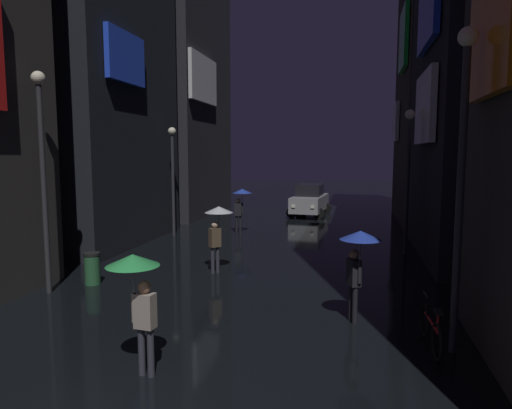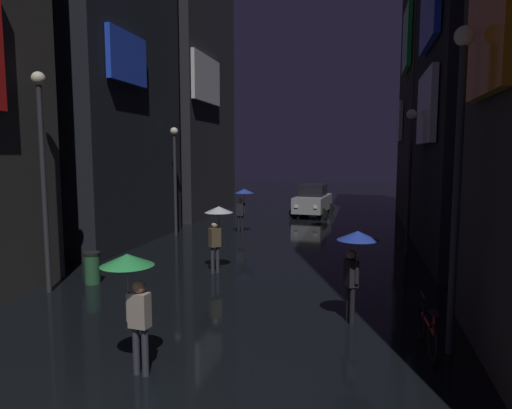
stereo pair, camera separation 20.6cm
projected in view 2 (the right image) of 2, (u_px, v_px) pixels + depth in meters
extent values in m
cube|color=#264CF9|center=(127.00, 58.00, 17.00)|extent=(0.20, 2.70, 1.86)
cube|color=#232328|center=(183.00, 23.00, 27.57)|extent=(4.00, 8.46, 23.23)
cube|color=white|center=(206.00, 79.00, 25.58)|extent=(0.20, 4.26, 2.57)
cube|color=orange|center=(490.00, 21.00, 7.75)|extent=(0.20, 2.53, 2.50)
cube|color=black|center=(488.00, 38.00, 16.02)|extent=(4.00, 8.68, 15.66)
cube|color=white|center=(426.00, 108.00, 15.32)|extent=(0.20, 3.49, 2.36)
cube|color=#264CF9|center=(430.00, 14.00, 15.11)|extent=(0.20, 3.64, 2.08)
cube|color=#2D2826|center=(446.00, 50.00, 24.37)|extent=(4.00, 8.27, 18.54)
cube|color=white|center=(399.00, 122.00, 26.70)|extent=(0.20, 2.46, 2.25)
cube|color=#26E54C|center=(407.00, 39.00, 23.14)|extent=(0.20, 2.95, 3.06)
cylinder|color=#2D2D38|center=(213.00, 260.00, 14.40)|extent=(0.12, 0.12, 0.85)
cylinder|color=#2D2D38|center=(218.00, 259.00, 14.50)|extent=(0.12, 0.12, 0.85)
cube|color=brown|center=(215.00, 237.00, 14.37)|extent=(0.39, 0.40, 0.60)
sphere|color=beige|center=(215.00, 225.00, 14.32)|extent=(0.22, 0.22, 0.22)
cylinder|color=brown|center=(219.00, 235.00, 14.51)|extent=(0.09, 0.09, 0.50)
cylinder|color=slate|center=(219.00, 225.00, 14.47)|extent=(0.02, 0.02, 0.77)
cone|color=silver|center=(219.00, 209.00, 14.41)|extent=(0.90, 0.90, 0.20)
cylinder|color=black|center=(239.00, 224.00, 21.59)|extent=(0.12, 0.12, 0.85)
cylinder|color=black|center=(242.00, 225.00, 21.55)|extent=(0.12, 0.12, 0.85)
cube|color=black|center=(240.00, 209.00, 21.49)|extent=(0.34, 0.23, 0.60)
sphere|color=beige|center=(240.00, 201.00, 21.44)|extent=(0.22, 0.22, 0.22)
cylinder|color=black|center=(244.00, 208.00, 21.49)|extent=(0.09, 0.09, 0.50)
cylinder|color=slate|center=(244.00, 201.00, 21.45)|extent=(0.02, 0.02, 0.77)
cone|color=#263FB2|center=(244.00, 191.00, 21.40)|extent=(0.90, 0.90, 0.20)
cylinder|color=#2D2D38|center=(145.00, 352.00, 7.77)|extent=(0.12, 0.12, 0.85)
cylinder|color=#2D2D38|center=(136.00, 350.00, 7.83)|extent=(0.12, 0.12, 0.85)
cube|color=gray|center=(139.00, 310.00, 7.72)|extent=(0.36, 0.26, 0.60)
sphere|color=#9E7051|center=(139.00, 287.00, 7.67)|extent=(0.22, 0.22, 0.22)
cylinder|color=gray|center=(129.00, 307.00, 7.73)|extent=(0.09, 0.09, 0.50)
cylinder|color=slate|center=(128.00, 288.00, 7.69)|extent=(0.02, 0.02, 0.77)
cone|color=green|center=(127.00, 260.00, 7.63)|extent=(0.90, 0.90, 0.20)
cylinder|color=black|center=(349.00, 303.00, 10.30)|extent=(0.12, 0.12, 0.85)
cylinder|color=black|center=(352.00, 306.00, 10.12)|extent=(0.12, 0.12, 0.85)
cube|color=black|center=(351.00, 273.00, 10.13)|extent=(0.35, 0.40, 0.60)
sphere|color=#9E7051|center=(352.00, 255.00, 10.08)|extent=(0.22, 0.22, 0.22)
cylinder|color=black|center=(357.00, 272.00, 9.96)|extent=(0.09, 0.09, 0.50)
cylinder|color=slate|center=(357.00, 257.00, 9.92)|extent=(0.02, 0.02, 0.77)
cone|color=#263FB2|center=(358.00, 236.00, 9.87)|extent=(0.90, 0.90, 0.20)
torus|color=black|center=(422.00, 321.00, 9.37)|extent=(0.10, 0.72, 0.72)
torus|color=black|center=(433.00, 343.00, 8.29)|extent=(0.10, 0.72, 0.72)
cylinder|color=red|center=(427.00, 322.00, 8.81)|extent=(0.11, 1.00, 0.05)
cylinder|color=red|center=(434.00, 324.00, 8.25)|extent=(0.04, 0.04, 0.40)
cube|color=black|center=(434.00, 313.00, 8.23)|extent=(0.13, 0.25, 0.06)
cylinder|color=black|center=(423.00, 295.00, 9.31)|extent=(0.05, 0.45, 0.03)
cube|color=#99999E|center=(313.00, 203.00, 27.65)|extent=(2.06, 4.24, 0.90)
cube|color=black|center=(313.00, 190.00, 27.56)|extent=(1.60, 1.97, 0.70)
cylinder|color=black|center=(322.00, 214.00, 26.20)|extent=(0.66, 0.28, 0.64)
cylinder|color=black|center=(295.00, 213.00, 26.70)|extent=(0.66, 0.28, 0.64)
cylinder|color=black|center=(329.00, 208.00, 28.71)|extent=(0.66, 0.28, 0.64)
cylinder|color=black|center=(304.00, 207.00, 29.21)|extent=(0.66, 0.28, 0.64)
cube|color=white|center=(315.00, 207.00, 25.53)|extent=(0.20, 0.08, 0.14)
cube|color=white|center=(296.00, 207.00, 25.87)|extent=(0.20, 0.08, 0.14)
cylinder|color=#2D2D33|center=(409.00, 188.00, 16.88)|extent=(0.14, 0.14, 5.02)
sphere|color=#F9EFCC|center=(412.00, 114.00, 16.57)|extent=(0.36, 0.36, 0.36)
cylinder|color=#2D2D33|center=(44.00, 191.00, 12.21)|extent=(0.14, 0.14, 5.55)
sphere|color=#F9EFCC|center=(38.00, 78.00, 11.88)|extent=(0.36, 0.36, 0.36)
cylinder|color=#2D2D33|center=(175.00, 186.00, 20.79)|extent=(0.14, 0.14, 4.58)
sphere|color=#F9EFCC|center=(174.00, 131.00, 20.51)|extent=(0.36, 0.36, 0.36)
cylinder|color=#2D2D33|center=(456.00, 205.00, 8.39)|extent=(0.14, 0.14, 5.68)
sphere|color=#F9EFCC|center=(465.00, 36.00, 8.05)|extent=(0.36, 0.36, 0.36)
cylinder|color=#265933|center=(92.00, 269.00, 13.29)|extent=(0.44, 0.44, 0.85)
cylinder|color=black|center=(92.00, 254.00, 13.24)|extent=(0.46, 0.46, 0.08)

